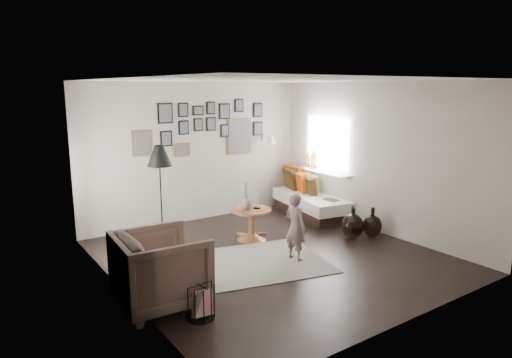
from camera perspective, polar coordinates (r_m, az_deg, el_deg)
ground at (r=6.98m, az=2.03°, el=-9.61°), size 4.80×4.80×0.00m
wall_back at (r=8.64m, az=-7.49°, el=3.31°), size 4.50×0.00×4.50m
wall_front at (r=4.96m, az=18.99°, el=-3.23°), size 4.50×0.00×4.50m
wall_left at (r=5.60m, az=-16.67°, el=-1.47°), size 0.00×4.80×4.80m
wall_right at (r=8.16m, az=14.88°, el=2.55°), size 0.00×4.80×4.80m
ceiling at (r=6.51m, az=2.20°, el=12.27°), size 4.80×4.80×0.00m
door_left at (r=6.78m, az=-19.63°, el=-1.63°), size 0.00×2.14×2.14m
window_right at (r=9.08m, az=8.02°, el=1.33°), size 0.15×1.32×1.30m
gallery_wall at (r=8.71m, az=-5.82°, el=6.34°), size 2.74×0.03×1.08m
wall_sconce at (r=9.21m, az=1.88°, el=4.91°), size 0.18×0.36×0.16m
rug at (r=6.68m, az=-0.95°, el=-10.52°), size 2.51×2.03×0.01m
pedestal_table at (r=7.63m, az=-0.57°, el=-5.82°), size 0.66×0.66×0.52m
vase at (r=7.49m, az=-1.16°, el=-2.77°), size 0.19×0.19×0.47m
candles at (r=7.59m, az=0.12°, el=-2.79°), size 0.11×0.11×0.25m
daybed at (r=9.19m, az=6.57°, el=-2.60°), size 1.09×1.94×0.90m
magazine_on_daybed at (r=8.70m, az=9.36°, el=-2.57°), size 0.21×0.28×0.01m
armchair at (r=5.45m, az=-11.82°, el=-10.99°), size 1.04×1.01×0.89m
armchair_cushion at (r=5.48m, az=-12.04°, el=-10.48°), size 0.44×0.45×0.18m
floor_lamp at (r=7.16m, az=-11.98°, el=2.39°), size 0.38×0.38×1.64m
magazine_basket at (r=5.22m, az=-6.97°, el=-14.96°), size 0.33×0.33×0.39m
demijohn_large at (r=7.85m, az=11.98°, el=-5.77°), size 0.37×0.37×0.56m
demijohn_small at (r=8.04m, az=14.32°, el=-5.67°), size 0.33×0.33×0.51m
child at (r=6.70m, az=4.96°, el=-6.00°), size 0.29×0.40×1.01m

